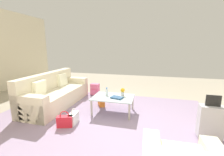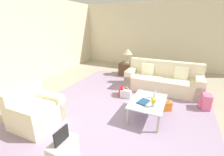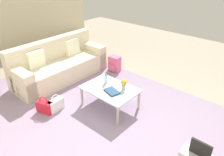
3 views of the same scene
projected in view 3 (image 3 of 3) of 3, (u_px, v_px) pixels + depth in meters
name	position (u px, v px, depth m)	size (l,w,h in m)	color
ground_plane	(108.00, 127.00, 3.87)	(12.00, 12.00, 0.00)	#A89E89
area_rug	(77.00, 118.00, 4.09)	(5.20, 4.40, 0.01)	#9984A3
couch	(59.00, 66.00, 5.39)	(0.88, 2.34, 0.94)	beige
coffee_table	(110.00, 90.00, 4.26)	(1.04, 0.75, 0.43)	silver
water_bottle	(106.00, 79.00, 4.37)	(0.06, 0.06, 0.20)	silver
coffee_table_book	(112.00, 91.00, 4.10)	(0.29, 0.19, 0.03)	navy
flower_vase	(124.00, 84.00, 4.14)	(0.11, 0.11, 0.21)	#B2B7BC
handbag_white	(56.00, 105.00, 4.26)	(0.16, 0.33, 0.36)	white
handbag_orange	(106.00, 87.00, 4.87)	(0.29, 0.35, 0.36)	orange
handbag_red	(45.00, 107.00, 4.20)	(0.35, 0.23, 0.36)	red
backpack_pink	(114.00, 64.00, 5.77)	(0.31, 0.26, 0.40)	pink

